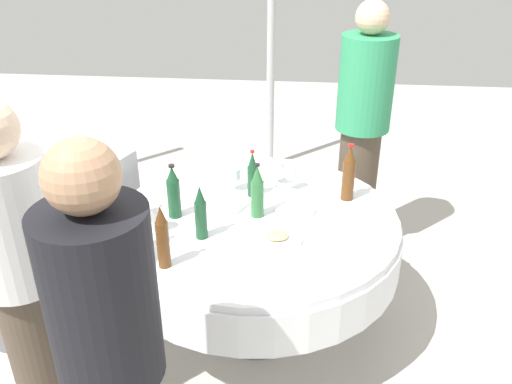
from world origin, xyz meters
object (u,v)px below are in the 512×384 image
at_px(wine_glass_left, 152,212).
at_px(plate_east, 295,209).
at_px(bottle_brown_north, 136,226).
at_px(wine_glass_north, 234,175).
at_px(person_outer, 361,132).
at_px(bottle_dark_green_west, 201,213).
at_px(wine_glass_mid, 278,168).
at_px(bottle_brown_outer, 349,174).
at_px(dining_table, 256,239).
at_px(person_inner, 23,279).
at_px(wine_glass_west, 292,174).
at_px(chair_left, 106,212).
at_px(bottle_brown_mid, 163,238).
at_px(person_far, 112,362).
at_px(bottle_green_far, 257,192).
at_px(bottle_dark_green_left, 252,175).
at_px(plate_front, 277,238).
at_px(bottle_dark_green_inner, 174,193).

height_order(wine_glass_left, plate_east, wine_glass_left).
relative_size(bottle_brown_north, wine_glass_north, 2.08).
bearing_deg(person_outer, bottle_dark_green_west, -92.76).
distance_m(wine_glass_mid, person_outer, 0.69).
xyz_separation_m(bottle_brown_outer, wine_glass_north, (0.63, -0.04, -0.05)).
bearing_deg(dining_table, wine_glass_left, 23.08).
distance_m(wine_glass_north, person_inner, 1.26).
relative_size(wine_glass_left, wine_glass_west, 1.04).
height_order(wine_glass_mid, chair_left, wine_glass_mid).
height_order(bottle_brown_mid, person_far, person_far).
relative_size(bottle_green_far, bottle_dark_green_left, 1.10).
distance_m(bottle_green_far, person_far, 1.24).
distance_m(wine_glass_west, person_far, 1.59).
relative_size(bottle_brown_north, plate_east, 1.32).
height_order(bottle_brown_mid, wine_glass_north, bottle_brown_mid).
bearing_deg(wine_glass_mid, bottle_green_far, 77.86).
bearing_deg(wine_glass_north, bottle_dark_green_west, 79.79).
bearing_deg(bottle_dark_green_left, wine_glass_north, -25.15).
distance_m(wine_glass_north, person_outer, 0.95).
relative_size(bottle_green_far, plate_front, 1.17).
bearing_deg(wine_glass_left, dining_table, -156.92).
bearing_deg(dining_table, person_far, 73.44).
height_order(wine_glass_north, person_outer, person_outer).
distance_m(wine_glass_left, person_inner, 0.67).
xyz_separation_m(dining_table, person_far, (0.35, 1.19, 0.26)).
bearing_deg(wine_glass_mid, person_outer, -136.69).
distance_m(bottle_green_far, wine_glass_west, 0.35).
relative_size(bottle_green_far, bottle_brown_mid, 0.93).
xyz_separation_m(wine_glass_north, person_far, (0.20, 1.46, 0.02)).
height_order(bottle_dark_green_inner, wine_glass_mid, bottle_dark_green_inner).
height_order(plate_east, person_inner, person_inner).
bearing_deg(bottle_brown_outer, person_far, 59.58).
height_order(bottle_dark_green_left, person_inner, person_inner).
distance_m(bottle_green_far, plate_east, 0.24).
xyz_separation_m(person_outer, person_inner, (1.46, 1.62, -0.06)).
xyz_separation_m(person_far, chair_left, (0.60, -1.52, -0.34)).
distance_m(dining_table, wine_glass_north, 0.40).
relative_size(bottle_brown_north, person_outer, 0.17).
relative_size(wine_glass_north, wine_glass_mid, 0.97).
relative_size(bottle_green_far, bottle_dark_green_inner, 1.01).
xyz_separation_m(dining_table, person_outer, (-0.59, -0.86, 0.30)).
height_order(bottle_brown_outer, person_inner, person_inner).
distance_m(bottle_dark_green_inner, person_outer, 1.35).
xyz_separation_m(bottle_brown_north, wine_glass_north, (-0.37, -0.65, -0.04)).
relative_size(wine_glass_mid, chair_left, 0.16).
distance_m(bottle_brown_north, wine_glass_left, 0.17).
height_order(dining_table, wine_glass_north, wine_glass_north).
distance_m(dining_table, wine_glass_left, 0.59).
bearing_deg(person_inner, wine_glass_west, -85.29).
height_order(dining_table, wine_glass_mid, wine_glass_mid).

